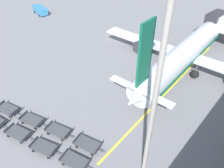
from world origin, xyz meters
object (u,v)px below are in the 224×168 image
baggage_dolly_row_near_col_c (44,148)px  apron_light_mast (165,40)px  baggage_dolly_row_mid_a_col_b (32,120)px  baggage_dolly_row_mid_a_col_c (58,131)px  service_van (40,10)px  baggage_dolly_row_mid_a_col_d (88,144)px  baggage_dolly_row_near_col_d (75,161)px  baggage_dolly_row_mid_a_col_a (8,109)px  airplane (189,50)px  baggage_dolly_row_near_col_b (18,133)px

baggage_dolly_row_near_col_c → apron_light_mast: (10.26, 5.16, 15.03)m
baggage_dolly_row_mid_a_col_b → baggage_dolly_row_mid_a_col_c: 4.17m
service_van → baggage_dolly_row_mid_a_col_d: (41.45, -21.63, -0.58)m
baggage_dolly_row_near_col_c → baggage_dolly_row_mid_a_col_d: 4.98m
baggage_dolly_row_near_col_c → baggage_dolly_row_near_col_d: size_ratio=1.00×
baggage_dolly_row_mid_a_col_a → baggage_dolly_row_mid_a_col_b: size_ratio=1.00×
baggage_dolly_row_mid_a_col_b → baggage_dolly_row_mid_a_col_d: size_ratio=1.00×
airplane → baggage_dolly_row_mid_a_col_a: size_ratio=9.55×
baggage_dolly_row_near_col_b → apron_light_mast: (14.41, 6.04, 15.03)m
baggage_dolly_row_near_col_b → service_van: bearing=142.3°
baggage_dolly_row_near_col_b → baggage_dolly_row_mid_a_col_d: size_ratio=1.00×
airplane → apron_light_mast: bearing=-74.1°
baggage_dolly_row_near_col_c → baggage_dolly_row_mid_a_col_c: bearing=106.3°
baggage_dolly_row_near_col_c → baggage_dolly_row_mid_a_col_a: (-9.07, 0.38, 0.00)m
baggage_dolly_row_mid_a_col_c → baggage_dolly_row_mid_a_col_d: same height
service_van → baggage_dolly_row_mid_a_col_a: 38.18m
baggage_dolly_row_mid_a_col_a → baggage_dolly_row_mid_a_col_d: size_ratio=1.00×
baggage_dolly_row_mid_a_col_d → service_van: bearing=152.4°
baggage_dolly_row_near_col_c → baggage_dolly_row_mid_a_col_b: size_ratio=1.00×
baggage_dolly_row_near_col_c → baggage_dolly_row_mid_a_col_d: (3.42, 3.62, 0.00)m
baggage_dolly_row_mid_a_col_b → apron_light_mast: size_ratio=0.15×
service_van → baggage_dolly_row_near_col_b: size_ratio=1.50×
service_van → baggage_dolly_row_near_col_b: (33.88, -26.13, -0.58)m
baggage_dolly_row_mid_a_col_a → apron_light_mast: (19.33, 4.78, 15.03)m
baggage_dolly_row_near_col_b → baggage_dolly_row_near_col_d: (8.16, 2.05, 0.00)m
baggage_dolly_row_mid_a_col_b → apron_light_mast: apron_light_mast is taller
baggage_dolly_row_near_col_c → apron_light_mast: bearing=26.7°
baggage_dolly_row_near_col_b → baggage_dolly_row_mid_a_col_a: bearing=165.7°
airplane → apron_light_mast: size_ratio=1.42×
baggage_dolly_row_mid_a_col_b → baggage_dolly_row_mid_a_col_c: same height
baggage_dolly_row_near_col_c → baggage_dolly_row_mid_a_col_c: same height
service_van → baggage_dolly_row_mid_a_col_c: (37.27, -22.65, -0.58)m
apron_light_mast → baggage_dolly_row_near_col_b: bearing=-157.3°
baggage_dolly_row_near_col_d → baggage_dolly_row_mid_a_col_b: 8.78m
service_van → apron_light_mast: 54.27m
baggage_dolly_row_near_col_b → baggage_dolly_row_mid_a_col_a: same height
baggage_dolly_row_near_col_b → baggage_dolly_row_mid_a_col_c: bearing=45.8°
baggage_dolly_row_near_col_d → baggage_dolly_row_mid_a_col_b: size_ratio=1.00×
baggage_dolly_row_near_col_b → baggage_dolly_row_mid_a_col_b: bearing=104.8°
baggage_dolly_row_mid_a_col_c → baggage_dolly_row_near_col_b: bearing=-134.2°
baggage_dolly_row_mid_a_col_d → apron_light_mast: bearing=12.6°
baggage_dolly_row_mid_a_col_a → baggage_dolly_row_mid_a_col_d: 12.90m
service_van → baggage_dolly_row_near_col_d: (42.03, -24.09, -0.58)m
airplane → baggage_dolly_row_mid_a_col_a: airplane is taller
baggage_dolly_row_near_col_d → baggage_dolly_row_mid_a_col_c: bearing=163.2°
baggage_dolly_row_near_col_c → baggage_dolly_row_mid_a_col_b: (-4.77, 1.46, 0.00)m
baggage_dolly_row_near_col_c → baggage_dolly_row_mid_a_col_c: 2.72m
baggage_dolly_row_near_col_d → baggage_dolly_row_mid_a_col_b: bearing=178.1°
apron_light_mast → baggage_dolly_row_near_col_d: bearing=-147.5°
airplane → baggage_dolly_row_near_col_b: airplane is taller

